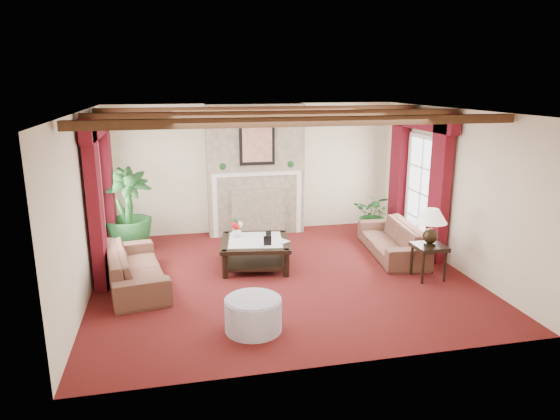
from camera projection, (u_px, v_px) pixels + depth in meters
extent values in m
plane|color=#430B0E|center=(282.00, 276.00, 8.28)|extent=(6.00, 6.00, 0.00)
plane|color=white|center=(283.00, 111.00, 7.61)|extent=(6.00, 6.00, 0.00)
cube|color=beige|center=(254.00, 168.00, 10.54)|extent=(6.00, 0.02, 2.70)
cube|color=beige|center=(83.00, 207.00, 7.32)|extent=(0.02, 5.50, 2.70)
cube|color=beige|center=(453.00, 188.00, 8.57)|extent=(0.02, 5.50, 2.70)
imported|color=#3E101F|center=(135.00, 261.00, 7.81)|extent=(2.26, 1.27, 0.81)
imported|color=#3E101F|center=(392.00, 234.00, 9.22)|extent=(2.14, 1.03, 0.79)
imported|color=black|center=(129.00, 230.00, 9.33)|extent=(2.08, 2.26, 0.89)
imported|color=black|center=(374.00, 219.00, 10.38)|extent=(1.69, 1.70, 0.70)
cylinder|color=#A8A7BE|center=(253.00, 315.00, 6.43)|extent=(0.74, 0.74, 0.43)
imported|color=silver|center=(237.00, 232.00, 8.76)|extent=(0.19, 0.20, 0.18)
imported|color=black|center=(276.00, 235.00, 8.42)|extent=(0.23, 0.21, 0.29)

